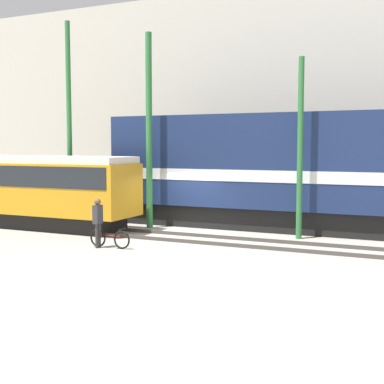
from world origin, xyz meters
TOP-DOWN VIEW (x-y plane):
  - ground_plane at (0.00, 0.00)m, footprint 120.00×120.00m
  - track_near at (0.00, -1.45)m, footprint 60.00×1.51m
  - track_far at (0.00, 2.64)m, footprint 60.00×1.51m
  - building_backdrop at (0.00, 10.87)m, footprint 46.25×6.00m
  - freight_locomotive at (4.79, 2.64)m, footprint 17.93×3.04m
  - streetcar at (-7.21, -1.45)m, footprint 10.80×2.54m
  - bicycle at (-0.89, -4.21)m, footprint 1.69×0.44m
  - person at (-1.30, -4.36)m, footprint 0.24×0.36m
  - utility_pole_left at (-6.31, 0.60)m, footprint 0.24×0.24m
  - utility_pole_center at (-1.93, 0.60)m, footprint 0.28×0.28m
  - utility_pole_right at (4.87, 0.60)m, footprint 0.23×0.23m

SIDE VIEW (x-z plane):
  - ground_plane at x=0.00m, z-range 0.00..0.00m
  - track_near at x=0.00m, z-range 0.00..0.14m
  - track_far at x=0.00m, z-range 0.00..0.14m
  - bicycle at x=-0.89m, z-range -0.03..0.70m
  - person at x=-1.30m, z-range 0.20..2.01m
  - streetcar at x=-7.21m, z-range 0.23..3.47m
  - freight_locomotive at x=4.79m, z-range -0.18..5.49m
  - utility_pole_right at x=4.87m, z-range 0.00..7.15m
  - utility_pole_center at x=-1.93m, z-range 0.00..8.67m
  - utility_pole_left at x=-6.31m, z-range 0.00..9.57m
  - building_backdrop at x=0.00m, z-range 0.00..12.30m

